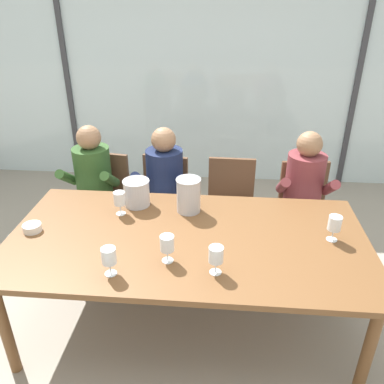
# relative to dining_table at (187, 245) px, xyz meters

# --- Properties ---
(ground) EXTENTS (14.00, 14.00, 0.00)m
(ground) POSITION_rel_dining_table_xyz_m (0.00, 1.00, -0.70)
(ground) COLOR #9E9384
(window_glass_panel) EXTENTS (7.55, 0.03, 2.60)m
(window_glass_panel) POSITION_rel_dining_table_xyz_m (0.00, 2.57, 0.60)
(window_glass_panel) COLOR silver
(window_glass_panel) RESTS_ON ground
(window_mullion_left) EXTENTS (0.06, 0.06, 2.60)m
(window_mullion_left) POSITION_rel_dining_table_xyz_m (-1.70, 2.55, 0.60)
(window_mullion_left) COLOR #38383D
(window_mullion_left) RESTS_ON ground
(window_mullion_right) EXTENTS (0.06, 0.06, 2.60)m
(window_mullion_right) POSITION_rel_dining_table_xyz_m (1.70, 2.55, 0.60)
(window_mullion_right) COLOR #38383D
(window_mullion_right) RESTS_ON ground
(hillside_vineyard) EXTENTS (13.55, 2.40, 1.46)m
(hillside_vineyard) POSITION_rel_dining_table_xyz_m (0.00, 5.70, 0.03)
(hillside_vineyard) COLOR #477A38
(hillside_vineyard) RESTS_ON ground
(dining_table) EXTENTS (2.35, 1.19, 0.76)m
(dining_table) POSITION_rel_dining_table_xyz_m (0.00, 0.00, 0.00)
(dining_table) COLOR brown
(dining_table) RESTS_ON ground
(chair_near_curtain) EXTENTS (0.50, 0.50, 0.87)m
(chair_near_curtain) POSITION_rel_dining_table_xyz_m (-0.88, 1.02, -0.19)
(chair_near_curtain) COLOR brown
(chair_near_curtain) RESTS_ON ground
(chair_left_of_center) EXTENTS (0.50, 0.50, 0.87)m
(chair_left_of_center) POSITION_rel_dining_table_xyz_m (-0.32, 1.00, -0.19)
(chair_left_of_center) COLOR brown
(chair_left_of_center) RESTS_ON ground
(chair_center) EXTENTS (0.45, 0.45, 0.87)m
(chair_center) POSITION_rel_dining_table_xyz_m (0.29, 1.00, -0.19)
(chair_center) COLOR brown
(chair_center) RESTS_ON ground
(chair_right_of_center) EXTENTS (0.47, 0.47, 0.87)m
(chair_right_of_center) POSITION_rel_dining_table_xyz_m (0.95, 0.98, -0.19)
(chair_right_of_center) COLOR brown
(chair_right_of_center) RESTS_ON ground
(person_olive_shirt) EXTENTS (0.46, 0.61, 1.19)m
(person_olive_shirt) POSITION_rel_dining_table_xyz_m (-0.93, 0.87, -0.02)
(person_olive_shirt) COLOR #2D5123
(person_olive_shirt) RESTS_ON ground
(person_navy_polo) EXTENTS (0.48, 0.63, 1.19)m
(person_navy_polo) POSITION_rel_dining_table_xyz_m (-0.30, 0.87, -0.02)
(person_navy_polo) COLOR #192347
(person_navy_polo) RESTS_ON ground
(person_maroon_top) EXTENTS (0.47, 0.62, 1.19)m
(person_maroon_top) POSITION_rel_dining_table_xyz_m (0.91, 0.87, -0.02)
(person_maroon_top) COLOR brown
(person_maroon_top) RESTS_ON ground
(ice_bucket_primary) EXTENTS (0.18, 0.18, 0.26)m
(ice_bucket_primary) POSITION_rel_dining_table_xyz_m (-0.02, 0.34, 0.19)
(ice_bucket_primary) COLOR #B7B7BC
(ice_bucket_primary) RESTS_ON dining_table
(ice_bucket_secondary) EXTENTS (0.20, 0.20, 0.20)m
(ice_bucket_secondary) POSITION_rel_dining_table_xyz_m (-0.42, 0.40, 0.17)
(ice_bucket_secondary) COLOR #B7B7BC
(ice_bucket_secondary) RESTS_ON dining_table
(tasting_bowl) EXTENTS (0.12, 0.12, 0.05)m
(tasting_bowl) POSITION_rel_dining_table_xyz_m (-1.04, -0.02, 0.09)
(tasting_bowl) COLOR silver
(tasting_bowl) RESTS_ON dining_table
(wine_glass_by_left_taster) EXTENTS (0.08, 0.08, 0.17)m
(wine_glass_by_left_taster) POSITION_rel_dining_table_xyz_m (0.93, 0.05, 0.19)
(wine_glass_by_left_taster) COLOR silver
(wine_glass_by_left_taster) RESTS_ON dining_table
(wine_glass_near_bucket) EXTENTS (0.08, 0.08, 0.17)m
(wine_glass_near_bucket) POSITION_rel_dining_table_xyz_m (0.19, -0.35, 0.18)
(wine_glass_near_bucket) COLOR silver
(wine_glass_near_bucket) RESTS_ON dining_table
(wine_glass_center_pour) EXTENTS (0.08, 0.08, 0.17)m
(wine_glass_center_pour) POSITION_rel_dining_table_xyz_m (-0.40, -0.41, 0.19)
(wine_glass_center_pour) COLOR silver
(wine_glass_center_pour) RESTS_ON dining_table
(wine_glass_by_right_taster) EXTENTS (0.08, 0.08, 0.17)m
(wine_glass_by_right_taster) POSITION_rel_dining_table_xyz_m (-0.09, -0.26, 0.18)
(wine_glass_by_right_taster) COLOR silver
(wine_glass_by_right_taster) RESTS_ON dining_table
(wine_glass_spare_empty) EXTENTS (0.08, 0.08, 0.17)m
(wine_glass_spare_empty) POSITION_rel_dining_table_xyz_m (-0.51, 0.25, 0.18)
(wine_glass_spare_empty) COLOR silver
(wine_glass_spare_empty) RESTS_ON dining_table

